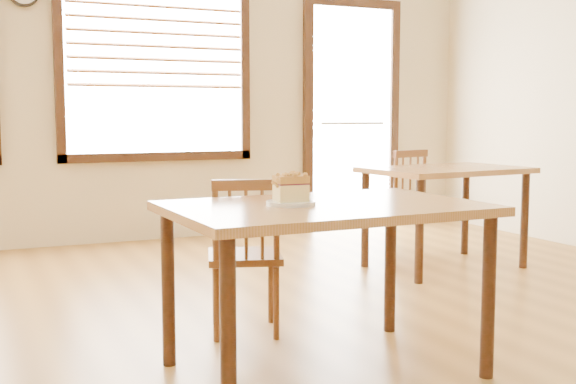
# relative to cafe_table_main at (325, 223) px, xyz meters

# --- Properties ---
(window_right) EXTENTS (1.76, 0.10, 1.96)m
(window_right) POSITION_rel_cafe_table_main_xyz_m (0.19, 3.65, 1.15)
(window_right) COLOR white
(window_right) RESTS_ON room_shell
(entry_door) EXTENTS (1.08, 0.06, 2.29)m
(entry_door) POSITION_rel_cafe_table_main_xyz_m (2.19, 3.66, 0.53)
(entry_door) COLOR white
(entry_door) RESTS_ON ground
(cafe_table_main) EXTENTS (1.36, 0.92, 0.75)m
(cafe_table_main) POSITION_rel_cafe_table_main_xyz_m (0.00, 0.00, 0.00)
(cafe_table_main) COLOR #A77341
(cafe_table_main) RESTS_ON ground
(cafe_chair_main) EXTENTS (0.47, 0.47, 0.83)m
(cafe_chair_main) POSITION_rel_cafe_table_main_xyz_m (-0.12, 0.66, -0.25)
(cafe_chair_main) COLOR brown
(cafe_chair_main) RESTS_ON ground
(cafe_table_second) EXTENTS (1.21, 0.86, 0.75)m
(cafe_table_second) POSITION_rel_cafe_table_main_xyz_m (1.82, 1.59, -0.02)
(cafe_table_second) COLOR #A77341
(cafe_table_second) RESTS_ON ground
(cafe_chair_second) EXTENTS (0.46, 0.46, 0.87)m
(cafe_chair_second) POSITION_rel_cafe_table_main_xyz_m (1.77, 2.16, -0.23)
(cafe_chair_second) COLOR brown
(cafe_chair_second) RESTS_ON ground
(plate) EXTENTS (0.21, 0.21, 0.02)m
(plate) POSITION_rel_cafe_table_main_xyz_m (-0.15, 0.02, 0.09)
(plate) COLOR white
(plate) RESTS_ON cafe_table_main
(cake_slice) EXTENTS (0.15, 0.11, 0.13)m
(cake_slice) POSITION_rel_cafe_table_main_xyz_m (-0.15, 0.02, 0.16)
(cake_slice) COLOR #E2CB80
(cake_slice) RESTS_ON plate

